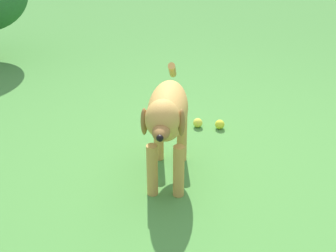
{
  "coord_description": "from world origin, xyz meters",
  "views": [
    {
      "loc": [
        -0.06,
        -2.2,
        1.49
      ],
      "look_at": [
        -0.17,
        0.01,
        0.33
      ],
      "focal_mm": 48.36,
      "sensor_mm": 36.0,
      "label": 1
    }
  ],
  "objects": [
    {
      "name": "dog",
      "position": [
        -0.17,
        -0.05,
        0.42
      ],
      "size": [
        0.23,
        0.94,
        0.64
      ],
      "rotation": [
        0.0,
        0.0,
        4.69
      ],
      "color": "#C69347",
      "rests_on": "ground"
    },
    {
      "name": "ground",
      "position": [
        0.0,
        0.0,
        0.0
      ],
      "size": [
        14.0,
        14.0,
        0.0
      ],
      "primitive_type": "plane",
      "color": "#478438"
    },
    {
      "name": "tennis_ball_1",
      "position": [
        0.17,
        0.61,
        0.03
      ],
      "size": [
        0.07,
        0.07,
        0.07
      ],
      "primitive_type": "sphere",
      "color": "yellow",
      "rests_on": "ground"
    },
    {
      "name": "tennis_ball_0",
      "position": [
        0.01,
        0.63,
        0.03
      ],
      "size": [
        0.07,
        0.07,
        0.07
      ],
      "primitive_type": "sphere",
      "color": "#D8D740",
      "rests_on": "ground"
    }
  ]
}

